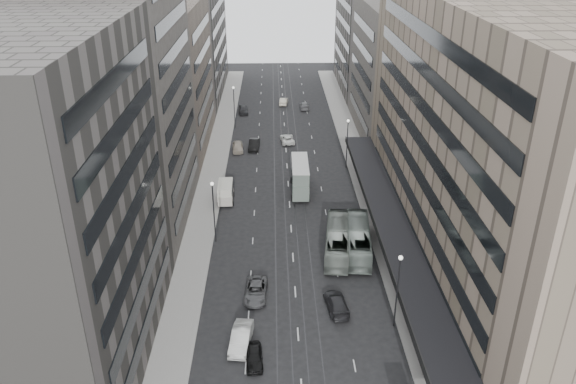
{
  "coord_description": "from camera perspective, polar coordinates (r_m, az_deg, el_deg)",
  "views": [
    {
      "loc": [
        -2.2,
        -49.59,
        36.93
      ],
      "look_at": [
        -0.4,
        15.68,
        5.08
      ],
      "focal_mm": 35.0,
      "sensor_mm": 36.0,
      "label": 1
    }
  ],
  "objects": [
    {
      "name": "department_store",
      "position": [
        66.02,
        19.59,
        5.01
      ],
      "size": [
        19.2,
        60.0,
        30.0
      ],
      "color": "gray",
      "rests_on": "ground"
    },
    {
      "name": "panel_van",
      "position": [
        81.19,
        -6.37,
        0.03
      ],
      "size": [
        2.34,
        4.61,
        2.88
      ],
      "rotation": [
        0.0,
        0.0,
        0.02
      ],
      "color": "#B6B0A4",
      "rests_on": "ground"
    },
    {
      "name": "sidewalk_right",
      "position": [
        95.62,
        7.09,
        3.13
      ],
      "size": [
        4.0,
        125.0,
        0.15
      ],
      "primitive_type": "cube",
      "color": "gray",
      "rests_on": "ground"
    },
    {
      "name": "building_right_mid",
      "position": [
        107.25,
        11.49,
        12.06
      ],
      "size": [
        15.0,
        28.0,
        24.0
      ],
      "primitive_type": "cube",
      "color": "#48443E",
      "rests_on": "ground"
    },
    {
      "name": "sedan_7",
      "position": [
        122.38,
        1.68,
        8.77
      ],
      "size": [
        1.95,
        4.75,
        1.38
      ],
      "primitive_type": "imported",
      "rotation": [
        0.0,
        0.0,
        3.15
      ],
      "color": "#5E5E61",
      "rests_on": "ground"
    },
    {
      "name": "building_left_d",
      "position": [
        132.03,
        -10.35,
        15.61
      ],
      "size": [
        15.0,
        38.0,
        28.0
      ],
      "primitive_type": "cube",
      "color": "#5A5751",
      "rests_on": "ground"
    },
    {
      "name": "building_left_c",
      "position": [
        100.53,
        -12.85,
        11.3
      ],
      "size": [
        15.0,
        28.0,
        25.0
      ],
      "primitive_type": "cube",
      "color": "#776A5D",
      "rests_on": "ground"
    },
    {
      "name": "building_left_a",
      "position": [
        50.82,
        -23.73,
        -1.93
      ],
      "size": [
        15.0,
        28.0,
        30.0
      ],
      "primitive_type": "cube",
      "color": "#5A5751",
      "rests_on": "ground"
    },
    {
      "name": "sedan_1",
      "position": [
        55.63,
        -4.79,
        -14.56
      ],
      "size": [
        2.35,
        5.23,
        1.67
      ],
      "primitive_type": "imported",
      "rotation": [
        0.0,
        0.0,
        -0.12
      ],
      "color": "silver",
      "rests_on": "ground"
    },
    {
      "name": "sedan_6",
      "position": [
        103.08,
        -0.07,
        5.42
      ],
      "size": [
        2.73,
        5.13,
        1.37
      ],
      "primitive_type": "imported",
      "rotation": [
        0.0,
        0.0,
        3.23
      ],
      "color": "white",
      "rests_on": "ground"
    },
    {
      "name": "bus_far",
      "position": [
        68.96,
        5.06,
        -4.89
      ],
      "size": [
        4.26,
        12.01,
        3.27
      ],
      "primitive_type": "imported",
      "rotation": [
        0.0,
        0.0,
        3.01
      ],
      "color": "gray",
      "rests_on": "ground"
    },
    {
      "name": "sedan_9",
      "position": [
        125.23,
        -0.45,
        9.21
      ],
      "size": [
        2.06,
        4.66,
        1.49
      ],
      "primitive_type": "imported",
      "rotation": [
        0.0,
        0.0,
        3.03
      ],
      "color": "beige",
      "rests_on": "ground"
    },
    {
      "name": "bus_near",
      "position": [
        69.37,
        7.14,
        -4.81
      ],
      "size": [
        3.89,
        11.89,
        3.25
      ],
      "primitive_type": "imported",
      "rotation": [
        0.0,
        0.0,
        3.04
      ],
      "color": "gray",
      "rests_on": "ground"
    },
    {
      "name": "lamp_left_near",
      "position": [
        69.68,
        -7.59,
        -1.32
      ],
      "size": [
        0.44,
        0.44,
        8.32
      ],
      "color": "#262628",
      "rests_on": "ground"
    },
    {
      "name": "lamp_right_near",
      "position": [
        56.0,
        11.12,
        -9.07
      ],
      "size": [
        0.44,
        0.44,
        8.32
      ],
      "color": "#262628",
      "rests_on": "ground"
    },
    {
      "name": "sedan_5",
      "position": [
        100.23,
        -3.46,
        4.85
      ],
      "size": [
        2.06,
        5.15,
        1.67
      ],
      "primitive_type": "imported",
      "rotation": [
        0.0,
        0.0,
        -0.06
      ],
      "color": "black",
      "rests_on": "ground"
    },
    {
      "name": "building_left_b",
      "position": [
        73.99,
        -16.87,
        9.27
      ],
      "size": [
        15.0,
        26.0,
        34.0
      ],
      "primitive_type": "cube",
      "color": "#48443E",
      "rests_on": "ground"
    },
    {
      "name": "sedan_8",
      "position": [
        119.66,
        -4.57,
        8.35
      ],
      "size": [
        2.41,
        4.86,
        1.59
      ],
      "primitive_type": "imported",
      "rotation": [
        0.0,
        0.0,
        0.12
      ],
      "color": "#232325",
      "rests_on": "ground"
    },
    {
      "name": "lamp_left_far",
      "position": [
        109.55,
        -5.51,
        9.05
      ],
      "size": [
        0.44,
        0.44,
        8.32
      ],
      "color": "#262628",
      "rests_on": "ground"
    },
    {
      "name": "sidewalk_left",
      "position": [
        95.07,
        -7.38,
        2.97
      ],
      "size": [
        4.0,
        125.0,
        0.15
      ],
      "primitive_type": "cube",
      "color": "gray",
      "rests_on": "ground"
    },
    {
      "name": "building_right_far",
      "position": [
        135.66,
        8.85,
        15.98
      ],
      "size": [
        15.0,
        32.0,
        28.0
      ],
      "primitive_type": "cube",
      "color": "#5A5751",
      "rests_on": "ground"
    },
    {
      "name": "sedan_2",
      "position": [
        61.7,
        -3.28,
        -9.99
      ],
      "size": [
        2.65,
        5.26,
        1.43
      ],
      "primitive_type": "imported",
      "rotation": [
        0.0,
        0.0,
        -0.05
      ],
      "color": "#4E4F51",
      "rests_on": "ground"
    },
    {
      "name": "sedan_4",
      "position": [
        99.52,
        -5.12,
        4.61
      ],
      "size": [
        2.2,
        4.76,
        1.58
      ],
      "primitive_type": "imported",
      "rotation": [
        0.0,
        0.0,
        0.08
      ],
      "color": "#A79B8A",
      "rests_on": "ground"
    },
    {
      "name": "ground",
      "position": [
        61.87,
        0.78,
        -10.65
      ],
      "size": [
        220.0,
        220.0,
        0.0
      ],
      "primitive_type": "plane",
      "color": "black",
      "rests_on": "ground"
    },
    {
      "name": "sedan_0",
      "position": [
        53.87,
        -3.46,
        -16.37
      ],
      "size": [
        1.82,
        3.99,
        1.33
      ],
      "primitive_type": "imported",
      "rotation": [
        0.0,
        0.0,
        0.07
      ],
      "color": "black",
      "rests_on": "ground"
    },
    {
      "name": "lamp_right_far",
      "position": [
        91.12,
        6.05,
        5.48
      ],
      "size": [
        0.44,
        0.44,
        8.32
      ],
      "color": "#262628",
      "rests_on": "ground"
    },
    {
      "name": "double_decker",
      "position": [
        83.27,
        1.23,
        1.61
      ],
      "size": [
        2.76,
        8.66,
        4.72
      ],
      "rotation": [
        0.0,
        0.0,
        -0.01
      ],
      "color": "slate",
      "rests_on": "ground"
    },
    {
      "name": "sedan_3",
      "position": [
        60.04,
        4.95,
        -11.18
      ],
      "size": [
        2.67,
        5.31,
        1.48
      ],
      "primitive_type": "imported",
      "rotation": [
        0.0,
        0.0,
        3.26
      ],
      "color": "#242426",
      "rests_on": "ground"
    }
  ]
}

